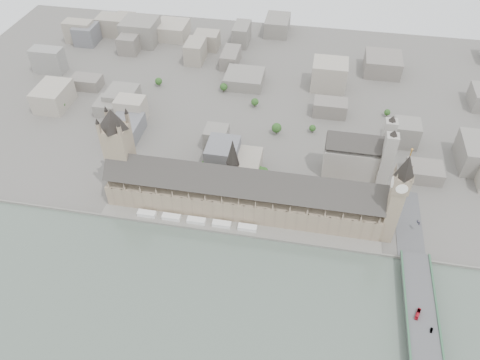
% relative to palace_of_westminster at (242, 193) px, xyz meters
% --- Properties ---
extents(ground, '(900.00, 900.00, 0.00)m').
position_rel_palace_of_westminster_xyz_m(ground, '(0.00, -19.70, -22.71)').
color(ground, '#595651').
rests_on(ground, ground).
extents(embankment_wall, '(600.00, 1.50, 3.00)m').
position_rel_palace_of_westminster_xyz_m(embankment_wall, '(0.00, -34.70, -21.21)').
color(embankment_wall, slate).
rests_on(embankment_wall, ground).
extents(river_terrace, '(270.00, 15.00, 2.00)m').
position_rel_palace_of_westminster_xyz_m(river_terrace, '(0.00, -27.20, -21.71)').
color(river_terrace, slate).
rests_on(river_terrace, ground).
extents(terrace_tents, '(118.00, 7.00, 4.00)m').
position_rel_palace_of_westminster_xyz_m(terrace_tents, '(-40.00, -26.70, -18.71)').
color(terrace_tents, white).
rests_on(terrace_tents, river_terrace).
extents(palace_of_westminster, '(265.00, 40.73, 55.44)m').
position_rel_palace_of_westminster_xyz_m(palace_of_westminster, '(0.00, 0.00, 0.00)').
color(palace_of_westminster, gray).
rests_on(palace_of_westminster, ground).
extents(elizabeth_tower, '(17.00, 17.00, 107.50)m').
position_rel_palace_of_westminster_xyz_m(elizabeth_tower, '(138.00, -11.70, 35.38)').
color(elizabeth_tower, gray).
rests_on(elizabeth_tower, ground).
extents(victoria_tower, '(30.00, 30.00, 100.00)m').
position_rel_palace_of_westminster_xyz_m(victoria_tower, '(-122.00, 6.30, 32.50)').
color(victoria_tower, gray).
rests_on(victoria_tower, ground).
extents(central_tower, '(13.00, 13.00, 48.00)m').
position_rel_palace_of_westminster_xyz_m(central_tower, '(-10.00, 6.30, 35.21)').
color(central_tower, gray).
rests_on(central_tower, ground).
extents(westminster_bridge, '(25.00, 325.00, 10.25)m').
position_rel_palace_of_westminster_xyz_m(westminster_bridge, '(162.00, -107.20, -17.58)').
color(westminster_bridge, '#474749').
rests_on(westminster_bridge, ground).
extents(westminster_abbey, '(68.00, 36.00, 64.00)m').
position_rel_palace_of_westminster_xyz_m(westminster_abbey, '(110.92, 75.30, 2.38)').
color(westminster_abbey, '#9E988E').
rests_on(westminster_abbey, ground).
extents(city_skyline_inland, '(720.00, 360.00, 38.00)m').
position_rel_palace_of_westminster_xyz_m(city_skyline_inland, '(0.00, 225.30, -3.71)').
color(city_skyline_inland, gray).
rests_on(city_skyline_inland, ground).
extents(park_trees, '(110.00, 30.00, 15.00)m').
position_rel_palace_of_westminster_xyz_m(park_trees, '(-10.00, 40.30, -15.21)').
color(park_trees, '#244E1C').
rests_on(park_trees, ground).
extents(red_bus_north, '(5.88, 10.82, 2.95)m').
position_rel_palace_of_westminster_xyz_m(red_bus_north, '(158.23, -97.61, -10.98)').
color(red_bus_north, red).
rests_on(red_bus_north, westminster_bridge).
extents(car_silver, '(2.80, 4.85, 1.51)m').
position_rel_palace_of_westminster_xyz_m(car_silver, '(167.49, -109.74, -11.70)').
color(car_silver, gray).
rests_on(car_silver, westminster_bridge).
extents(car_approach, '(3.83, 5.52, 1.48)m').
position_rel_palace_of_westminster_xyz_m(car_approach, '(168.17, 2.68, -11.71)').
color(car_approach, gray).
rests_on(car_approach, westminster_bridge).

